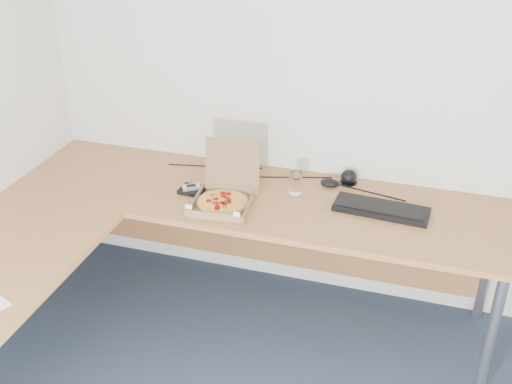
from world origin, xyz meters
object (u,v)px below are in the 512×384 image
(pizza_box, at_px, (223,199))
(drinking_glass, at_px, (296,183))
(keyboard, at_px, (381,209))
(wallet, at_px, (192,190))
(desk, at_px, (160,233))

(pizza_box, bearing_deg, drinking_glass, 29.58)
(drinking_glass, bearing_deg, pizza_box, -144.57)
(pizza_box, height_order, keyboard, pizza_box)
(wallet, bearing_deg, desk, -88.93)
(pizza_box, bearing_deg, desk, -131.49)
(desk, height_order, wallet, wallet)
(drinking_glass, height_order, keyboard, drinking_glass)
(keyboard, bearing_deg, wallet, -170.90)
(desk, bearing_deg, keyboard, 25.09)
(pizza_box, relative_size, drinking_glass, 2.77)
(pizza_box, relative_size, keyboard, 0.71)
(desk, height_order, keyboard, keyboard)
(desk, distance_m, keyboard, 1.06)
(desk, xyz_separation_m, pizza_box, (0.21, 0.29, 0.06))
(keyboard, bearing_deg, drinking_glass, 176.10)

